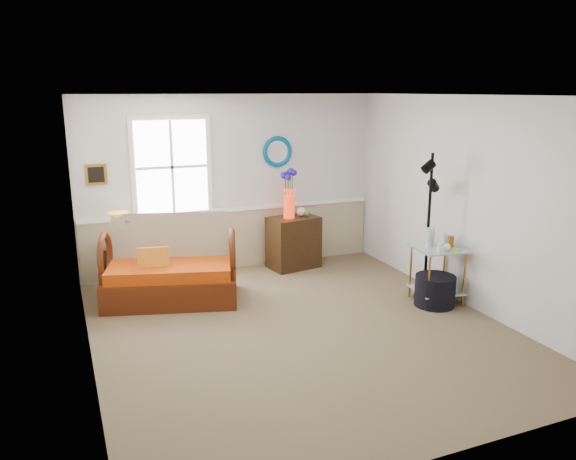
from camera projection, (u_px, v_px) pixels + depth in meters
name	position (u px, v px, depth m)	size (l,w,h in m)	color
floor	(300.00, 329.00, 6.40)	(4.50, 5.00, 0.01)	olive
ceiling	(302.00, 95.00, 5.77)	(4.50, 5.00, 0.01)	white
walls	(301.00, 218.00, 6.09)	(4.51, 5.01, 2.60)	silver
wainscot	(235.00, 239.00, 8.51)	(4.46, 0.02, 0.90)	tan
chair_rail	(234.00, 209.00, 8.39)	(4.46, 0.04, 0.06)	white
window	(172.00, 167.00, 7.89)	(1.14, 0.06, 1.44)	white
picture	(96.00, 175.00, 7.53)	(0.28, 0.03, 0.28)	#B37F20
mirror	(277.00, 152.00, 8.46)	(0.47, 0.47, 0.07)	#0076A6
loveseat	(170.00, 260.00, 7.16)	(1.66, 0.94, 1.08)	#58210B
throw_pillow	(154.00, 263.00, 7.03)	(0.39, 0.10, 0.39)	#DF550C
lamp_stand	(120.00, 269.00, 7.59)	(0.34, 0.34, 0.60)	#352011
table_lamp	(119.00, 230.00, 7.46)	(0.26, 0.26, 0.48)	#C48829
potted_plant	(128.00, 236.00, 7.49)	(0.36, 0.40, 0.31)	#4B8331
cabinet	(294.00, 242.00, 8.56)	(0.74, 0.47, 0.79)	#352011
flower_vase	(289.00, 194.00, 8.33)	(0.21, 0.21, 0.73)	red
side_table	(437.00, 275.00, 7.14)	(0.58, 0.58, 0.73)	#B88238
tabletop_items	(442.00, 238.00, 7.01)	(0.42, 0.42, 0.25)	silver
floor_lamp	(428.00, 227.00, 7.15)	(0.27, 0.27, 1.90)	black
ottoman	(435.00, 291.00, 7.07)	(0.51, 0.51, 0.39)	black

